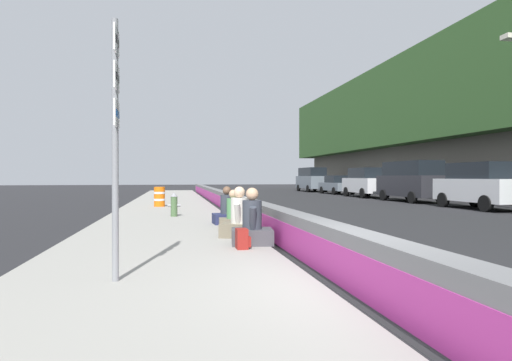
# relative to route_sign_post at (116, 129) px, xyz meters

# --- Properties ---
(ground_plane) EXTENTS (160.00, 160.00, 0.00)m
(ground_plane) POSITION_rel_route_sign_post_xyz_m (-0.85, -3.19, -2.23)
(ground_plane) COLOR #232326
(ground_plane) RESTS_ON ground
(sidewalk_strip) EXTENTS (80.00, 4.40, 0.14)m
(sidewalk_strip) POSITION_rel_route_sign_post_xyz_m (-0.85, -0.54, -2.16)
(sidewalk_strip) COLOR gray
(sidewalk_strip) RESTS_ON ground_plane
(jersey_barrier) EXTENTS (76.00, 0.45, 0.85)m
(jersey_barrier) POSITION_rel_route_sign_post_xyz_m (-0.85, -3.18, -1.81)
(jersey_barrier) COLOR slate
(jersey_barrier) RESTS_ON ground_plane
(route_sign_post) EXTENTS (0.44, 0.09, 3.60)m
(route_sign_post) POSITION_rel_route_sign_post_xyz_m (0.00, 0.00, 0.00)
(route_sign_post) COLOR gray
(route_sign_post) RESTS_ON sidewalk_strip
(fire_hydrant) EXTENTS (0.26, 0.46, 0.88)m
(fire_hydrant) POSITION_rel_route_sign_post_xyz_m (9.33, -0.79, -1.65)
(fire_hydrant) COLOR #47663D
(fire_hydrant) RESTS_ON sidewalk_strip
(seated_person_foreground) EXTENTS (0.83, 0.95, 1.21)m
(seated_person_foreground) POSITION_rel_route_sign_post_xyz_m (2.71, -2.42, -1.72)
(seated_person_foreground) COLOR #424247
(seated_person_foreground) RESTS_ON sidewalk_strip
(seated_person_middle) EXTENTS (0.98, 1.06, 1.20)m
(seated_person_middle) POSITION_rel_route_sign_post_xyz_m (3.85, -2.33, -1.72)
(seated_person_middle) COLOR #706651
(seated_person_middle) RESTS_ON sidewalk_strip
(seated_person_rear) EXTENTS (0.72, 0.83, 1.08)m
(seated_person_rear) POSITION_rel_route_sign_post_xyz_m (5.31, -2.39, -1.75)
(seated_person_rear) COLOR #706651
(seated_person_rear) RESTS_ON sidewalk_strip
(seated_person_far) EXTENTS (0.75, 0.87, 1.15)m
(seated_person_far) POSITION_rel_route_sign_post_xyz_m (6.62, -2.38, -1.74)
(seated_person_far) COLOR #23284C
(seated_person_far) RESTS_ON sidewalk_strip
(backpack) EXTENTS (0.32, 0.28, 0.40)m
(backpack) POSITION_rel_route_sign_post_xyz_m (2.19, -2.12, -1.90)
(backpack) COLOR maroon
(backpack) RESTS_ON sidewalk_strip
(construction_barrel) EXTENTS (0.54, 0.54, 0.95)m
(construction_barrel) POSITION_rel_route_sign_post_xyz_m (14.58, -0.10, -1.61)
(construction_barrel) COLOR orange
(construction_barrel) RESTS_ON sidewalk_strip
(parked_car_third) EXTENTS (4.85, 2.16, 2.28)m
(parked_car_third) POSITION_rel_route_sign_post_xyz_m (11.61, -15.42, -1.05)
(parked_car_third) COLOR silver
(parked_car_third) RESTS_ON ground_plane
(parked_car_fourth) EXTENTS (5.14, 2.19, 2.56)m
(parked_car_fourth) POSITION_rel_route_sign_post_xyz_m (17.72, -15.49, -0.88)
(parked_car_fourth) COLOR #28282D
(parked_car_fourth) RESTS_ON ground_plane
(parked_car_midline) EXTENTS (4.84, 2.15, 2.28)m
(parked_car_midline) POSITION_rel_route_sign_post_xyz_m (23.68, -15.34, -1.05)
(parked_car_midline) COLOR silver
(parked_car_midline) RESTS_ON ground_plane
(parked_car_far) EXTENTS (4.54, 2.04, 1.71)m
(parked_car_far) POSITION_rel_route_sign_post_xyz_m (29.81, -15.49, -1.37)
(parked_car_far) COLOR slate
(parked_car_far) RESTS_ON ground_plane
(parked_car_farther) EXTENTS (5.12, 2.14, 2.56)m
(parked_car_farther) POSITION_rel_route_sign_post_xyz_m (36.14, -15.25, -0.88)
(parked_car_farther) COLOR slate
(parked_car_farther) RESTS_ON ground_plane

